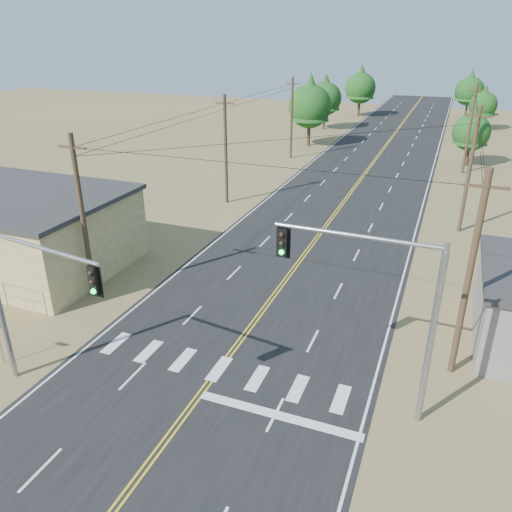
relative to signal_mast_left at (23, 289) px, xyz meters
The scene contains 16 objects.
ground 9.36m from the signal_mast_left, 28.43° to the right, with size 220.00×220.00×0.00m, color olive.
road 27.67m from the signal_mast_left, 75.43° to the left, with size 15.00×200.00×0.02m, color black.
utility_pole_left_near 9.07m from the signal_mast_left, 113.82° to the left, with size 1.80×0.30×10.00m.
utility_pole_left_mid 28.54m from the signal_mast_left, 97.38° to the left, with size 1.80×0.30×10.00m.
utility_pole_left_far 48.44m from the signal_mast_left, 94.34° to the left, with size 1.80×0.30×10.00m.
utility_pole_right_near 19.22m from the signal_mast_left, 25.58° to the left, with size 1.80×0.30×10.00m.
utility_pole_right_mid 33.19m from the signal_mast_left, 58.51° to the left, with size 1.80×0.30×10.00m.
utility_pole_right_far 51.32m from the signal_mast_left, 70.26° to the left, with size 1.80×0.30×10.00m.
signal_mast_left is the anchor object (origin of this frame).
signal_mast_right 14.86m from the signal_mast_left, 16.74° to the left, with size 6.69×0.48×8.10m.
tree_left_near 56.73m from the signal_mast_left, 93.68° to the left, with size 5.98×5.98×9.96m.
tree_left_mid 70.76m from the signal_mast_left, 94.02° to the left, with size 5.39×5.39×8.98m.
tree_left_far 86.76m from the signal_mast_left, 91.43° to the left, with size 5.72×5.72×9.54m.
tree_right_near 55.22m from the signal_mast_left, 71.31° to the left, with size 4.37×4.37×7.28m.
tree_right_mid 81.48m from the signal_mast_left, 76.12° to the left, with size 4.39×4.39×7.31m.
tree_right_far 94.53m from the signal_mast_left, 79.47° to the left, with size 5.26×5.26×8.77m.
Camera 1 is at (8.93, -9.84, 14.98)m, focal length 35.00 mm.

